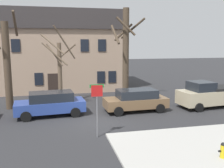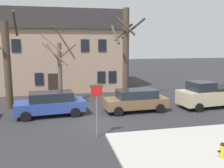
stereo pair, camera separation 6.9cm
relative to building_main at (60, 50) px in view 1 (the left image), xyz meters
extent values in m
plane|color=#2D2D30|center=(1.84, -13.09, -4.25)|extent=(120.00, 120.00, 0.00)
cube|color=tan|center=(0.00, 0.00, -1.05)|extent=(12.67, 7.21, 6.40)
cube|color=#383333|center=(0.00, 0.00, 3.12)|extent=(13.17, 7.71, 1.95)
cube|color=#2D231E|center=(-0.77, -3.65, -3.20)|extent=(1.10, 0.12, 2.10)
cube|color=black|center=(-2.15, -3.64, -2.65)|extent=(0.80, 0.08, 1.20)
cube|color=black|center=(3.95, -3.64, -2.65)|extent=(0.80, 0.08, 1.20)
cube|color=black|center=(5.11, -3.64, -2.65)|extent=(0.80, 0.08, 1.20)
cube|color=black|center=(-4.08, -3.64, 0.55)|extent=(0.80, 0.08, 1.20)
cube|color=black|center=(2.33, -3.64, 0.55)|extent=(0.80, 0.08, 1.20)
cube|color=black|center=(4.07, -3.64, 0.55)|extent=(0.80, 0.08, 1.20)
cylinder|color=#4C3D2D|center=(-4.09, -8.33, -0.94)|extent=(0.54, 0.54, 6.62)
cylinder|color=#4C3D2D|center=(-3.34, -8.31, 2.21)|extent=(0.22, 1.63, 1.81)
cylinder|color=brown|center=(-0.19, -7.51, -1.72)|extent=(0.34, 0.34, 5.07)
cylinder|color=brown|center=(-0.69, -8.38, 0.69)|extent=(1.86, 1.14, 1.63)
cylinder|color=brown|center=(0.40, -6.78, 0.02)|extent=(1.60, 1.33, 1.40)
cylinder|color=brown|center=(-0.55, -8.44, -0.06)|extent=(1.98, 0.85, 1.81)
cylinder|color=brown|center=(0.24, -8.31, 0.82)|extent=(1.74, 1.01, 2.63)
cylinder|color=brown|center=(-0.56, -8.11, -0.14)|extent=(1.33, 0.89, 1.76)
cylinder|color=#4C3D2D|center=(5.44, -7.50, -0.27)|extent=(0.54, 0.54, 7.97)
cylinder|color=#4C3D2D|center=(5.23, -8.23, 2.15)|extent=(1.64, 0.65, 1.59)
cylinder|color=#4C3D2D|center=(5.43, -6.71, 1.72)|extent=(1.70, 0.21, 1.57)
cylinder|color=#4C3D2D|center=(6.29, -6.69, 2.05)|extent=(1.83, 1.91, 1.80)
cylinder|color=#4C3D2D|center=(4.49, -7.57, 1.51)|extent=(0.35, 2.05, 1.69)
cube|color=#2D4799|center=(-0.98, -10.96, -3.56)|extent=(4.88, 2.24, 0.74)
cube|color=#1E232B|center=(-0.89, -10.95, -2.88)|extent=(3.07, 1.87, 0.62)
cylinder|color=black|center=(-2.50, -12.01, -3.91)|extent=(0.70, 0.28, 0.68)
cylinder|color=black|center=(-2.66, -10.18, -3.91)|extent=(0.70, 0.28, 0.68)
cylinder|color=black|center=(0.70, -11.73, -3.91)|extent=(0.70, 0.28, 0.68)
cylinder|color=black|center=(0.54, -9.90, -3.91)|extent=(0.70, 0.28, 0.68)
cube|color=brown|center=(5.20, -11.15, -3.58)|extent=(4.71, 2.02, 0.71)
cube|color=#1E232B|center=(5.29, -11.15, -2.92)|extent=(2.94, 1.73, 0.62)
cylinder|color=black|center=(3.65, -12.14, -3.91)|extent=(0.69, 0.25, 0.68)
cylinder|color=black|center=(3.58, -10.29, -3.91)|extent=(0.69, 0.25, 0.68)
cylinder|color=black|center=(6.81, -12.02, -3.91)|extent=(0.69, 0.25, 0.68)
cylinder|color=black|center=(6.74, -10.17, -3.91)|extent=(0.69, 0.25, 0.68)
cube|color=#C6B793|center=(11.37, -11.26, -3.40)|extent=(5.37, 2.45, 1.07)
cube|color=#1E232B|center=(10.44, -11.35, -2.51)|extent=(1.83, 1.86, 0.70)
cube|color=black|center=(12.51, -11.14, -2.76)|extent=(2.88, 2.12, 0.20)
cylinder|color=black|center=(9.71, -12.40, -3.91)|extent=(0.70, 0.29, 0.68)
cylinder|color=black|center=(9.51, -10.47, -3.91)|extent=(0.70, 0.29, 0.68)
cylinder|color=black|center=(13.04, -10.12, -3.91)|extent=(0.70, 0.29, 0.68)
cylinder|color=gold|center=(6.45, -19.54, -3.85)|extent=(0.22, 0.22, 0.58)
sphere|color=black|center=(6.45, -19.54, -3.54)|extent=(0.21, 0.21, 0.21)
cylinder|color=black|center=(6.29, -19.54, -3.82)|extent=(0.10, 0.09, 0.09)
cylinder|color=slate|center=(1.57, -15.69, -2.82)|extent=(0.07, 0.07, 2.87)
cube|color=red|center=(1.57, -15.71, -1.69)|extent=(0.60, 0.03, 0.60)
cube|color=#1E8C38|center=(1.57, -15.67, -1.44)|extent=(0.76, 0.02, 0.18)
torus|color=black|center=(-0.76, -7.99, -3.90)|extent=(0.69, 0.26, 0.71)
torus|color=black|center=(-1.75, -7.67, -3.90)|extent=(0.69, 0.26, 0.71)
cylinder|color=maroon|center=(-1.25, -7.83, -3.68)|extent=(0.96, 0.35, 0.19)
cylinder|color=maroon|center=(-1.44, -7.77, -3.45)|extent=(0.10, 0.06, 0.45)
camera|label=1|loc=(-0.47, -28.41, 0.81)|focal=40.00mm
camera|label=2|loc=(-0.40, -28.43, 0.81)|focal=40.00mm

